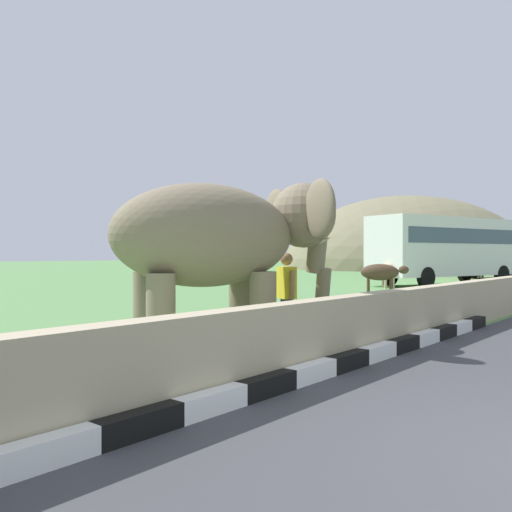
{
  "coord_description": "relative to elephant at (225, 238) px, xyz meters",
  "views": [
    {
      "loc": [
        -4.62,
        -0.5,
        1.64
      ],
      "look_at": [
        2.08,
        5.16,
        1.6
      ],
      "focal_mm": 37.27,
      "sensor_mm": 36.0,
      "label": 1
    }
  ],
  "objects": [
    {
      "name": "bus_white",
      "position": [
        21.59,
        4.3,
        0.19
      ],
      "size": [
        10.08,
        5.16,
        3.5
      ],
      "color": "silver",
      "rests_on": "ground_plane"
    },
    {
      "name": "cow_mid",
      "position": [
        17.05,
        5.46,
        -1.02
      ],
      "size": [
        1.8,
        1.4,
        1.23
      ],
      "color": "tan",
      "rests_on": "ground_plane"
    },
    {
      "name": "striped_curb",
      "position": [
        -2.16,
        -2.28,
        -1.77
      ],
      "size": [
        16.2,
        0.2,
        0.24
      ],
      "color": "white",
      "rests_on": "ground_plane"
    },
    {
      "name": "hill_east",
      "position": [
        53.19,
        20.62,
        -1.89
      ],
      "size": [
        33.58,
        26.86,
        16.78
      ],
      "color": "#787253",
      "rests_on": "ground_plane"
    },
    {
      "name": "cow_near",
      "position": [
        13.01,
        3.77,
        -1.02
      ],
      "size": [
        1.3,
        1.85,
        1.23
      ],
      "color": "#473323",
      "rests_on": "ground_plane"
    },
    {
      "name": "person_handler",
      "position": [
        1.34,
        -0.27,
        -0.97
      ],
      "size": [
        0.41,
        0.6,
        1.66
      ],
      "color": "navy",
      "rests_on": "ground_plane"
    },
    {
      "name": "elephant",
      "position": [
        0.0,
        0.0,
        0.0
      ],
      "size": [
        4.02,
        3.26,
        2.9
      ],
      "color": "#7D6E57",
      "rests_on": "ground_plane"
    },
    {
      "name": "cow_far",
      "position": [
        24.46,
        3.07,
        -1.02
      ],
      "size": [
        1.58,
        1.68,
        1.23
      ],
      "color": "beige",
      "rests_on": "ground_plane"
    },
    {
      "name": "barrier_parapet",
      "position": [
        0.19,
        -1.98,
        -1.39
      ],
      "size": [
        28.0,
        0.36,
        1.0
      ],
      "primitive_type": "cube",
      "color": "tan",
      "rests_on": "ground_plane"
    }
  ]
}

